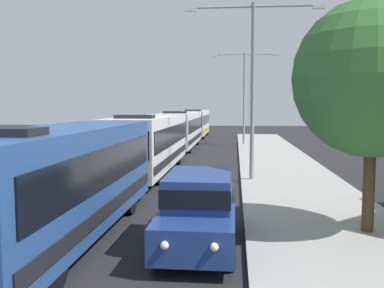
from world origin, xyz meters
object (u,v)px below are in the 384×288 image
(bus_fourth_in_line, at_px, (196,122))
(white_suv, at_px, (199,207))
(bus_second_in_line, at_px, (150,141))
(streetlamp_far, at_px, (244,88))
(roadside_tree, at_px, (373,78))
(streetlamp_mid, at_px, (253,71))
(bus_middle, at_px, (181,128))
(bus_lead, at_px, (62,178))

(bus_fourth_in_line, height_order, white_suv, bus_fourth_in_line)
(bus_second_in_line, bearing_deg, bus_fourth_in_line, 90.00)
(streetlamp_far, distance_m, roadside_tree, 27.07)
(streetlamp_far, bearing_deg, streetlamp_mid, -90.00)
(bus_second_in_line, relative_size, roadside_tree, 1.84)
(bus_middle, relative_size, streetlamp_mid, 1.49)
(bus_lead, bearing_deg, bus_fourth_in_line, 90.00)
(streetlamp_mid, bearing_deg, white_suv, -100.13)
(white_suv, bearing_deg, bus_lead, 177.16)
(bus_middle, xyz_separation_m, white_suv, (3.70, -25.39, -0.66))
(roadside_tree, bearing_deg, streetlamp_far, 96.14)
(bus_fourth_in_line, distance_m, streetlamp_far, 12.52)
(white_suv, bearing_deg, streetlamp_far, 86.56)
(bus_second_in_line, xyz_separation_m, white_suv, (3.70, -12.05, -0.66))
(bus_middle, bearing_deg, bus_second_in_line, -90.00)
(roadside_tree, bearing_deg, bus_lead, -172.07)
(streetlamp_mid, relative_size, streetlamp_far, 0.99)
(bus_second_in_line, height_order, white_suv, bus_second_in_line)
(bus_second_in_line, xyz_separation_m, streetlamp_far, (5.40, 16.19, 3.53))
(white_suv, distance_m, streetlamp_far, 28.60)
(bus_middle, distance_m, streetlamp_mid, 17.14)
(bus_lead, bearing_deg, streetlamp_mid, 59.94)
(bus_middle, height_order, streetlamp_far, streetlamp_far)
(roadside_tree, bearing_deg, bus_middle, 109.02)
(bus_second_in_line, xyz_separation_m, bus_middle, (0.00, 13.35, 0.00))
(streetlamp_mid, relative_size, roadside_tree, 1.28)
(bus_second_in_line, distance_m, streetlamp_far, 17.43)
(white_suv, height_order, streetlamp_far, streetlamp_far)
(bus_lead, relative_size, streetlamp_mid, 1.28)
(white_suv, bearing_deg, bus_second_in_line, 107.06)
(bus_lead, relative_size, roadside_tree, 1.64)
(bus_second_in_line, relative_size, streetlamp_mid, 1.43)
(white_suv, relative_size, streetlamp_far, 0.57)
(bus_lead, bearing_deg, bus_middle, 90.00)
(bus_middle, bearing_deg, bus_lead, -90.00)
(bus_middle, bearing_deg, streetlamp_far, 27.82)
(bus_fourth_in_line, bearing_deg, roadside_tree, -77.57)
(bus_fourth_in_line, distance_m, streetlamp_mid, 30.15)
(white_suv, xyz_separation_m, streetlamp_mid, (1.70, 9.51, 4.18))
(bus_second_in_line, height_order, bus_fourth_in_line, same)
(bus_lead, height_order, streetlamp_mid, streetlamp_mid)
(bus_middle, height_order, streetlamp_mid, streetlamp_mid)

